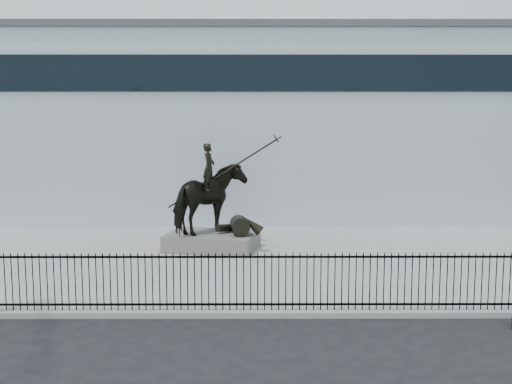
{
  "coord_description": "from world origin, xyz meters",
  "views": [
    {
      "loc": [
        0.61,
        -13.68,
        5.09
      ],
      "look_at": [
        0.67,
        6.0,
        2.62
      ],
      "focal_mm": 42.0,
      "sensor_mm": 36.0,
      "label": 1
    }
  ],
  "objects": [
    {
      "name": "building",
      "position": [
        0.0,
        20.0,
        4.5
      ],
      "size": [
        44.0,
        14.0,
        9.0
      ],
      "primitive_type": "cube",
      "color": "silver",
      "rests_on": "ground"
    },
    {
      "name": "statue_plinth",
      "position": [
        -0.97,
        8.41,
        0.46
      ],
      "size": [
        3.68,
        2.91,
        0.61
      ],
      "primitive_type": "cube",
      "rotation": [
        0.0,
        0.0,
        -0.23
      ],
      "color": "#615E58",
      "rests_on": "plaza"
    },
    {
      "name": "equestrian_statue",
      "position": [
        -0.91,
        8.4,
        2.04
      ],
      "size": [
        4.09,
        3.01,
        3.54
      ],
      "rotation": [
        0.0,
        0.0,
        -0.23
      ],
      "color": "black",
      "rests_on": "statue_plinth"
    },
    {
      "name": "picket_fence",
      "position": [
        0.0,
        1.25,
        0.9
      ],
      "size": [
        22.1,
        0.1,
        1.5
      ],
      "color": "black",
      "rests_on": "plaza"
    },
    {
      "name": "plaza",
      "position": [
        0.0,
        7.0,
        0.07
      ],
      "size": [
        30.0,
        12.0,
        0.15
      ],
      "primitive_type": "cube",
      "color": "gray",
      "rests_on": "ground"
    },
    {
      "name": "ground",
      "position": [
        0.0,
        0.0,
        0.0
      ],
      "size": [
        120.0,
        120.0,
        0.0
      ],
      "primitive_type": "plane",
      "color": "black",
      "rests_on": "ground"
    }
  ]
}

